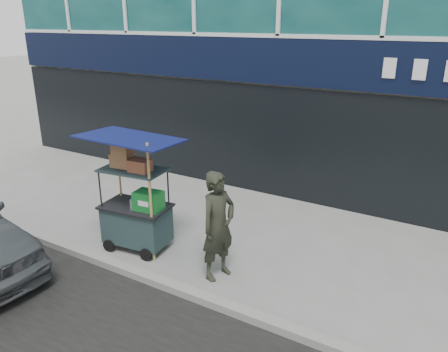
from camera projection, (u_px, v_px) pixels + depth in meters
The scene contains 4 objects.
ground at pixel (163, 277), 6.66m from camera, with size 80.00×80.00×0.00m, color slate.
curb at pixel (155, 280), 6.48m from camera, with size 80.00×0.18×0.12m, color gray.
vendor_cart at pixel (136, 210), 7.29m from camera, with size 1.62×1.23×2.03m.
vendor_man at pixel (218, 226), 6.43m from camera, with size 0.61×0.40×1.69m, color black.
Camera 1 is at (3.74, -4.45, 3.72)m, focal length 35.00 mm.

